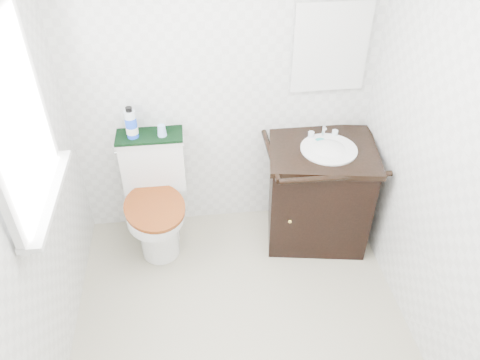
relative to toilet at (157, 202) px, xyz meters
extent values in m
plane|color=#B0AA8D|center=(0.54, -0.96, -0.39)|extent=(2.40, 2.40, 0.00)
plane|color=silver|center=(0.54, 0.24, 0.81)|extent=(2.40, 0.00, 2.40)
plane|color=silver|center=(-0.56, -0.96, 0.81)|extent=(0.00, 2.40, 2.40)
plane|color=silver|center=(1.64, -0.96, 0.81)|extent=(0.00, 2.40, 2.40)
cube|color=white|center=(-0.53, -0.71, 1.16)|extent=(0.02, 0.70, 0.90)
cube|color=silver|center=(1.28, 0.21, 1.06)|extent=(0.50, 0.02, 0.60)
cylinder|color=white|center=(0.00, -0.14, -0.17)|extent=(0.29, 0.29, 0.44)
cube|color=white|center=(0.00, 0.11, -0.17)|extent=(0.29, 0.28, 0.44)
cube|color=white|center=(0.00, 0.13, 0.26)|extent=(0.46, 0.18, 0.42)
cube|color=white|center=(0.00, 0.13, 0.49)|extent=(0.48, 0.20, 0.03)
cylinder|color=white|center=(0.00, -0.18, 0.05)|extent=(0.42, 0.42, 0.08)
cylinder|color=brown|center=(0.00, -0.18, 0.11)|extent=(0.52, 0.52, 0.02)
cube|color=black|center=(1.23, -0.06, 0.00)|extent=(0.82, 0.72, 0.78)
cube|color=black|center=(1.23, -0.06, 0.41)|extent=(0.86, 0.77, 0.04)
cylinder|color=white|center=(1.26, -0.09, 0.44)|extent=(0.40, 0.40, 0.01)
ellipsoid|color=white|center=(1.26, -0.09, 0.38)|extent=(0.35, 0.35, 0.17)
cylinder|color=silver|center=(1.26, 0.08, 0.48)|extent=(0.02, 0.02, 0.10)
cube|color=silver|center=(0.99, -0.16, -0.26)|extent=(0.20, 0.18, 0.25)
cube|color=silver|center=(0.99, -0.16, -0.13)|extent=(0.23, 0.20, 0.03)
cube|color=black|center=(0.00, 0.13, 0.51)|extent=(0.47, 0.22, 0.02)
cylinder|color=blue|center=(-0.11, 0.11, 0.60)|extent=(0.08, 0.08, 0.15)
cylinder|color=silver|center=(-0.11, 0.11, 0.70)|extent=(0.08, 0.08, 0.05)
cylinder|color=black|center=(-0.11, 0.11, 0.74)|extent=(0.04, 0.04, 0.03)
cone|color=#95B9F4|center=(0.09, 0.10, 0.56)|extent=(0.07, 0.07, 0.08)
ellipsoid|color=#1A7D7A|center=(1.22, 0.03, 0.45)|extent=(0.08, 0.05, 0.02)
camera|label=1|loc=(0.31, -2.75, 2.29)|focal=35.00mm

